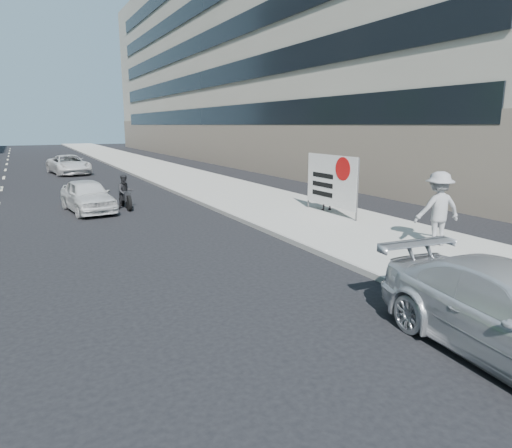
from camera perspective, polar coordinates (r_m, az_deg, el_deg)
ground at (r=10.70m, az=5.11°, el=-6.49°), size 160.00×160.00×0.00m
near_sidewalk at (r=30.25m, az=-8.95°, el=5.77°), size 5.00×120.00×0.15m
near_building at (r=46.81m, az=1.78°, el=20.35°), size 14.00×70.00×20.00m
jogger at (r=13.52m, az=21.79°, el=1.78°), size 1.47×1.06×2.05m
pedestrian_woman at (r=18.06m, az=8.83°, el=4.12°), size 0.61×0.46×1.53m
protest_banner at (r=17.27m, az=9.38°, el=5.36°), size 0.08×3.06×2.20m
white_sedan_near at (r=19.55m, az=-20.31°, el=3.35°), size 1.99×3.99×1.31m
white_sedan_far at (r=35.21m, az=-22.36°, el=6.88°), size 2.86×5.10×1.35m
motorcycle at (r=19.78m, az=-16.03°, el=3.68°), size 0.70×2.04×1.42m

